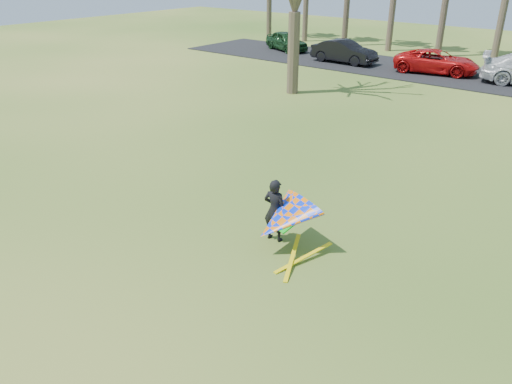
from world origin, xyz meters
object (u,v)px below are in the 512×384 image
Objects in this scene: car_0 at (286,41)px; car_2 at (436,62)px; car_1 at (344,52)px; kite_flyer at (282,218)px.

car_0 is 12.42m from car_2.
kite_flyer is (11.20, -22.45, 0.03)m from car_1.
car_2 is at bearing -71.96° from car_0.
car_0 is 29.67m from kite_flyer.
kite_flyer reaches higher than car_0.
kite_flyer reaches higher than car_2.
car_1 is 25.09m from kite_flyer.
car_1 is 6.30m from car_2.
car_2 is 23.65m from kite_flyer.
car_1 is at bearing -82.49° from car_0.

